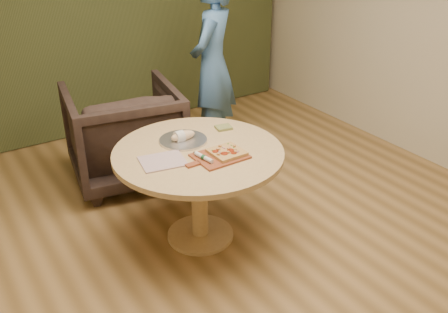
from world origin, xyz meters
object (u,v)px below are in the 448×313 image
pizza_paddle (219,157)px  armchair (124,129)px  pedestal_table (199,168)px  cutlery_roll (204,157)px  person_standing (213,66)px  flatbread_pizza (227,152)px  bread_roll (182,136)px  serving_tray (183,140)px

pizza_paddle → armchair: size_ratio=0.45×
pedestal_table → cutlery_roll: bearing=-107.3°
pedestal_table → armchair: 1.20m
pedestal_table → person_standing: size_ratio=0.69×
flatbread_pizza → armchair: armchair is taller
pedestal_table → bread_roll: bearing=96.6°
pizza_paddle → cutlery_roll: 0.12m
cutlery_roll → bread_roll: size_ratio=1.03×
pizza_paddle → pedestal_table: bearing=109.1°
pizza_paddle → cutlery_roll: size_ratio=2.25×
flatbread_pizza → bread_roll: bread_roll is taller
flatbread_pizza → serving_tray: bearing=110.8°
cutlery_roll → bread_roll: (0.03, 0.36, 0.01)m
pizza_paddle → bread_roll: (-0.09, 0.37, 0.04)m
serving_tray → cutlery_roll: bearing=-95.9°
person_standing → bread_roll: bearing=10.3°
serving_tray → person_standing: size_ratio=0.20×
pizza_paddle → armchair: bearing=95.4°
pedestal_table → bread_roll: size_ratio=6.38×
pizza_paddle → serving_tray: bearing=100.8°
flatbread_pizza → cutlery_roll: flatbread_pizza is taller
pizza_paddle → cutlery_roll: (-0.11, 0.01, 0.02)m
cutlery_roll → armchair: (-0.04, 1.36, -0.29)m
armchair → pizza_paddle: bearing=106.4°
pedestal_table → pizza_paddle: (0.06, -0.17, 0.15)m
flatbread_pizza → bread_roll: size_ratio=1.16×
cutlery_roll → armchair: 1.39m
armchair → flatbread_pizza: bearing=109.1°
flatbread_pizza → person_standing: person_standing is taller
armchair → bread_roll: bearing=103.9°
pedestal_table → person_standing: person_standing is taller
armchair → serving_tray: bearing=104.4°
serving_tray → bread_roll: 0.04m
serving_tray → person_standing: (0.94, 1.09, 0.14)m
bread_roll → person_standing: bearing=49.0°
flatbread_pizza → serving_tray: 0.40m
cutlery_roll → pizza_paddle: bearing=-14.4°
bread_roll → cutlery_roll: bearing=-94.5°
armchair → person_standing: bearing=-165.1°
pedestal_table → armchair: size_ratio=1.25×
pizza_paddle → bread_roll: size_ratio=2.32×
flatbread_pizza → pizza_paddle: bearing=176.6°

